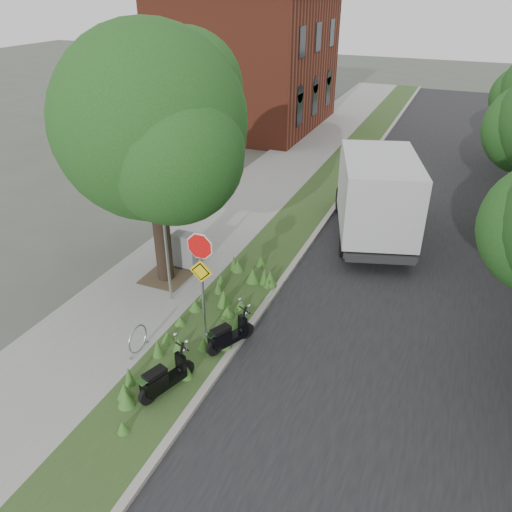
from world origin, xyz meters
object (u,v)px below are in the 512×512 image
Objects in this scene: sign_assembly at (201,266)px; scooter_near at (161,381)px; utility_cabinet at (186,251)px; box_truck at (375,192)px; scooter_far at (225,338)px.

scooter_near is (0.08, -2.26, -1.84)m from sign_assembly.
box_truck is at bearing 43.10° from utility_cabinet.
scooter_far is at bearing 72.26° from scooter_near.
scooter_near is at bearing -88.06° from sign_assembly.
sign_assembly is 4.26m from utility_cabinet.
scooter_far is at bearing -47.36° from utility_cabinet.
box_truck is at bearing 75.72° from scooter_far.
utility_cabinet is (-2.37, 3.13, -1.64)m from sign_assembly.
sign_assembly is at bearing -109.44° from box_truck.
scooter_near is 5.93m from utility_cabinet.
scooter_far is (0.73, -0.23, -1.86)m from sign_assembly.
box_truck reaches higher than scooter_near.
sign_assembly is 8.48m from box_truck.
sign_assembly is 0.49× the size of box_truck.
scooter_near is 10.69m from box_truck.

